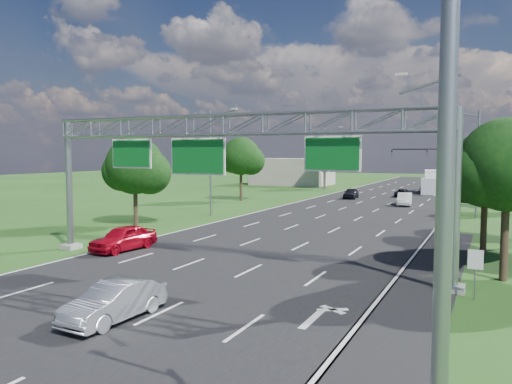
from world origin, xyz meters
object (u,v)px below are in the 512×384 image
Objects in this scene: silver_sedan at (114,301)px; sign_gantry at (228,137)px; box_truck at (433,182)px; traffic_signal at (453,159)px; red_coupe at (124,238)px; regulatory_sign at (475,264)px.

sign_gantry is at bearing 95.12° from silver_sedan.
silver_sedan is at bearing -100.34° from box_truck.
silver_sedan is (-6.71, -62.31, -4.47)m from traffic_signal.
sign_gantry is 53.51m from traffic_signal.
silver_sedan is at bearing -96.14° from traffic_signal.
sign_gantry reaches higher than box_truck.
box_truck is at bearing 83.18° from red_coupe.
sign_gantry is 5.13× the size of red_coupe.
red_coupe is 13.31m from silver_sedan.
regulatory_sign is at bearing -0.40° from red_coupe.
box_truck reaches higher than silver_sedan.
box_truck is (4.16, 56.90, -5.25)m from sign_gantry.
traffic_signal is 2.87× the size of silver_sedan.
regulatory_sign is 14.30m from silver_sedan.
silver_sedan is at bearing -45.45° from red_coupe.
red_coupe is 57.18m from box_truck.
silver_sedan is at bearing -87.28° from sign_gantry.
sign_gantry reaches higher than traffic_signal.
traffic_signal is 6.05m from box_truck.
box_truck is at bearing 97.78° from regulatory_sign.
sign_gantry reaches higher than silver_sedan.
regulatory_sign is 0.46× the size of red_coupe.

